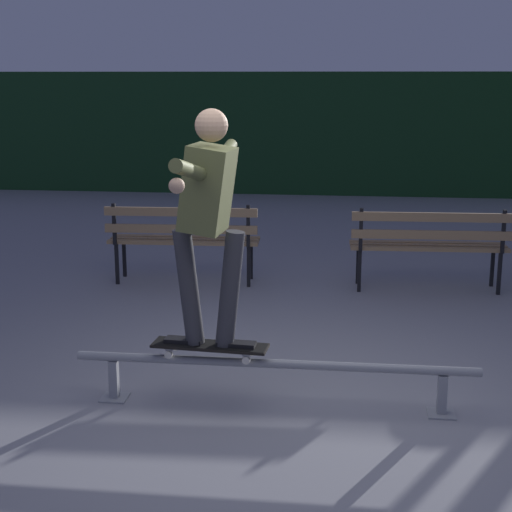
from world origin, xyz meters
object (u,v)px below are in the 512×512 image
(skateboarder, at_px, (208,209))
(park_bench_leftmost, at_px, (183,234))
(skateboard, at_px, (210,346))
(grind_rail, at_px, (274,370))
(park_bench_left_center, at_px, (429,240))

(skateboarder, xyz_separation_m, park_bench_leftmost, (-0.83, 3.02, -0.81))
(skateboard, distance_m, park_bench_leftmost, 3.13)
(park_bench_leftmost, bearing_deg, grind_rail, -67.42)
(skateboarder, bearing_deg, skateboard, 175.29)
(park_bench_leftmost, bearing_deg, skateboarder, -74.69)
(skateboard, xyz_separation_m, park_bench_left_center, (1.74, 3.02, 0.13))
(skateboard, bearing_deg, park_bench_left_center, 60.10)
(park_bench_leftmost, height_order, park_bench_left_center, same)
(park_bench_leftmost, bearing_deg, park_bench_left_center, 0.00)
(grind_rail, bearing_deg, skateboarder, -179.97)
(grind_rail, height_order, park_bench_leftmost, park_bench_leftmost)
(grind_rail, xyz_separation_m, park_bench_left_center, (1.30, 3.02, 0.28))
(skateboard, xyz_separation_m, park_bench_leftmost, (-0.82, 3.02, 0.13))
(grind_rail, bearing_deg, skateboard, 180.00)
(park_bench_leftmost, bearing_deg, skateboard, -74.74)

